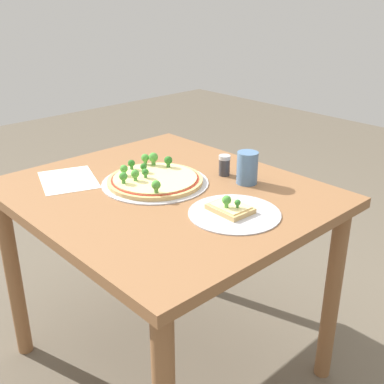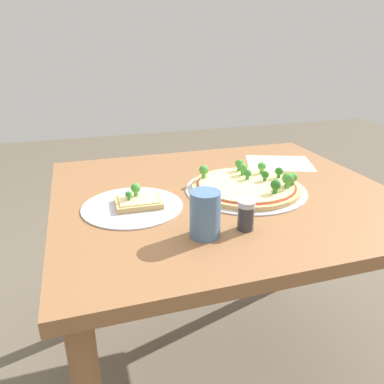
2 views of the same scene
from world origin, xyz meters
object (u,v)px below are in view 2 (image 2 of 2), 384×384
Objects in this scene: pizza_tray_slice at (135,204)px; condiment_shaker at (246,215)px; dining_table at (223,221)px; pizza_tray_whole at (247,186)px; drinking_cup at (205,214)px.

pizza_tray_slice is 3.74× the size of condiment_shaker.
condiment_shaker is (0.24, -0.22, 0.03)m from pizza_tray_slice.
pizza_tray_slice is 0.33m from condiment_shaker.
condiment_shaker is (-0.04, -0.25, 0.15)m from dining_table.
condiment_shaker reaches higher than pizza_tray_whole.
pizza_tray_slice is 0.26m from drinking_cup.
drinking_cup reaches higher than pizza_tray_slice.
drinking_cup is at bearing -132.95° from pizza_tray_whole.
drinking_cup is 0.11m from condiment_shaker.
dining_table is at bearing 80.53° from condiment_shaker.
drinking_cup is at bearing -179.03° from condiment_shaker.
pizza_tray_slice is at bearing -173.40° from dining_table.
drinking_cup is 1.50× the size of condiment_shaker.
dining_table is 2.73× the size of pizza_tray_whole.
pizza_tray_whole is at bearing 64.12° from condiment_shaker.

